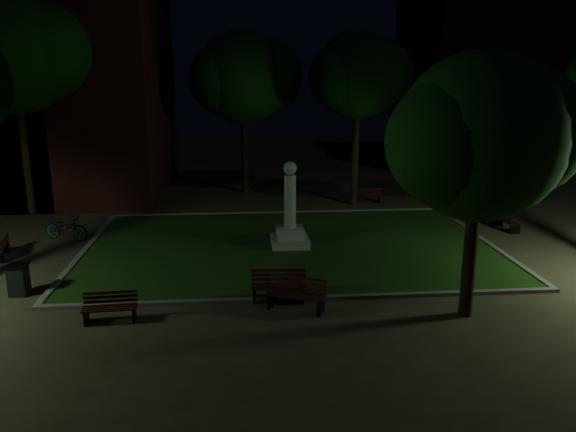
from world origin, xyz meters
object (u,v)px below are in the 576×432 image
at_px(monument, 290,223).
at_px(bicycle, 66,228).
at_px(bench_left_side, 0,248).
at_px(bench_west_near, 110,308).
at_px(bench_far_side, 367,195).
at_px(bench_near_right, 297,295).
at_px(bench_right_side, 505,222).
at_px(bench_near_left, 279,286).
at_px(trash_bin, 18,279).

xyz_separation_m(monument, bicycle, (-8.71, 1.75, -0.47)).
bearing_deg(bench_left_side, bench_west_near, 28.82).
height_order(monument, bench_far_side, monument).
xyz_separation_m(bench_near_right, bench_right_side, (9.53, 7.29, -0.07)).
bearing_deg(bench_right_side, bench_near_right, 120.48).
xyz_separation_m(bench_near_right, bicycle, (-8.39, 7.45, 0.06)).
bearing_deg(bench_left_side, monument, 79.13).
distance_m(bench_near_right, bench_right_side, 12.00).
relative_size(bench_near_left, bicycle, 0.89).
bearing_deg(trash_bin, bench_near_left, -7.66).
bearing_deg(bench_west_near, trash_bin, 142.57).
bearing_deg(bench_far_side, bench_right_side, 140.69).
xyz_separation_m(trash_bin, bicycle, (-0.25, 5.69, 0.00)).
distance_m(bench_left_side, bicycle, 2.73).
relative_size(bench_right_side, trash_bin, 1.51).
relative_size(bench_left_side, bench_right_side, 1.05).
relative_size(bench_left_side, trash_bin, 1.58).
height_order(bench_right_side, bicycle, bicycle).
xyz_separation_m(bench_left_side, bench_right_side, (19.60, 2.00, -0.01)).
bearing_deg(bench_left_side, bench_near_right, 49.17).
distance_m(bench_near_left, bench_near_right, 0.86).
height_order(bench_left_side, trash_bin, trash_bin).
xyz_separation_m(monument, bench_near_left, (-0.78, -4.97, -0.54)).
bearing_deg(monument, trash_bin, -155.02).
distance_m(monument, trash_bin, 9.34).
bearing_deg(bench_west_near, bench_far_side, 49.17).
bearing_deg(bicycle, bench_west_near, -136.44).
bearing_deg(bench_far_side, monument, 67.77).
relative_size(bench_near_right, bench_west_near, 1.20).
distance_m(bench_near_right, bench_left_side, 11.38).
xyz_separation_m(bench_west_near, bench_far_side, (9.91, 13.11, -0.00)).
bearing_deg(bench_west_near, monument, 44.56).
height_order(bench_near_right, bench_far_side, bench_near_right).
relative_size(bench_near_right, trash_bin, 1.82).
relative_size(bench_far_side, trash_bin, 1.55).
height_order(monument, bicycle, monument).
height_order(bench_near_right, bicycle, bicycle).
bearing_deg(bench_near_right, bench_far_side, 92.90).
relative_size(monument, trash_bin, 3.35).
height_order(monument, bench_near_right, monument).
bearing_deg(bench_far_side, bench_near_left, 76.61).
bearing_deg(bench_west_near, bicycle, 109.64).
xyz_separation_m(bench_far_side, trash_bin, (-13.02, -11.04, 0.12)).
xyz_separation_m(bench_near_left, bench_west_near, (-4.57, -1.04, -0.05)).
bearing_deg(trash_bin, bench_far_side, 40.31).
distance_m(bench_right_side, bicycle, 17.92).
relative_size(monument, bicycle, 1.73).
height_order(bench_left_side, bench_right_side, bench_left_side).
height_order(monument, bench_right_side, monument).
xyz_separation_m(monument, bench_left_side, (-10.38, -0.40, -0.59)).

